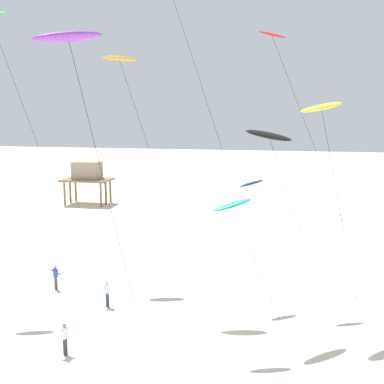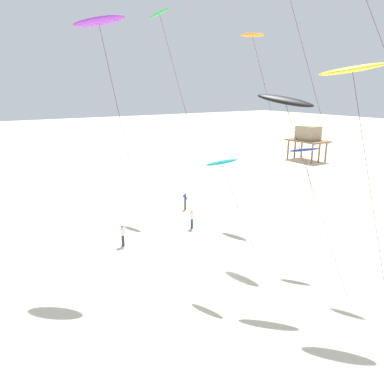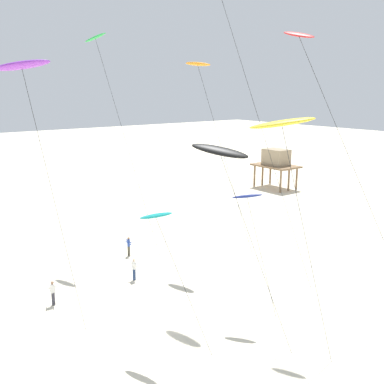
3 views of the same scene
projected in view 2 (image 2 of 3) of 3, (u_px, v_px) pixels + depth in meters
name	position (u px, v px, depth m)	size (l,w,h in m)	color
ground_plane	(190.00, 269.00, 23.75)	(260.00, 260.00, 0.00)	beige
kite_navy	(304.00, 152.00, 23.13)	(2.67, 1.81, 7.90)	navy
kite_purple	(99.00, 22.00, 21.14)	(4.23, 3.20, 15.69)	purple
kite_black	(286.00, 102.00, 19.58)	(5.16, 3.42, 11.33)	black
kite_orange	(253.00, 37.00, 31.07)	(5.70, 3.21, 16.12)	orange
kite_green	(160.00, 17.00, 32.92)	(5.90, 3.53, 18.48)	green
kite_yellow	(353.00, 70.00, 17.71)	(4.18, 3.01, 12.74)	yellow
kite_teal	(222.00, 164.00, 20.24)	(3.86, 2.31, 7.82)	teal
kite_flyer_nearest	(192.00, 218.00, 30.32)	(0.55, 0.52, 1.67)	navy
kite_flyer_middle	(185.00, 201.00, 35.16)	(0.72, 0.71, 1.67)	#4C4738
kite_flyer_furthest	(123.00, 235.00, 26.90)	(0.60, 0.62, 1.67)	#33333D
stilt_house	(308.00, 136.00, 58.59)	(6.25, 4.15, 5.59)	#846647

